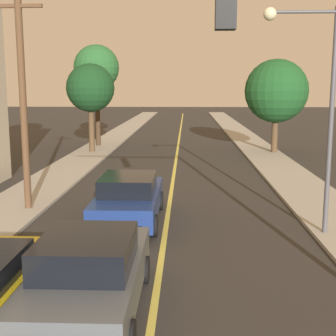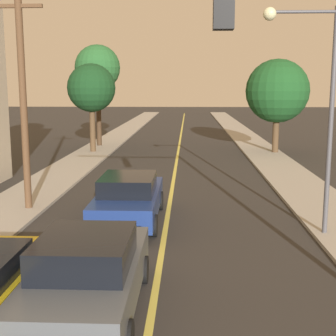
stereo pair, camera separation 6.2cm
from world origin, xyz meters
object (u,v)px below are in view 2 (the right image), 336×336
(streetlamp_right, at_px, (314,88))
(tree_left_far, at_px, (98,68))
(utility_pole_left, at_px, (23,97))
(tree_right_near, at_px, (277,91))
(tree_left_near, at_px, (91,88))
(car_near_lane_second, at_px, (129,198))
(car_near_lane_front, at_px, (88,274))

(streetlamp_right, height_order, tree_left_far, tree_left_far)
(utility_pole_left, bearing_deg, tree_right_near, 52.62)
(tree_left_near, bearing_deg, tree_right_near, 0.67)
(streetlamp_right, distance_m, utility_pole_left, 9.41)
(car_near_lane_second, relative_size, tree_left_near, 0.86)
(car_near_lane_second, distance_m, tree_left_far, 20.21)
(car_near_lane_second, relative_size, utility_pole_left, 0.66)
(tree_left_near, bearing_deg, streetlamp_right, -60.22)
(streetlamp_right, xyz_separation_m, tree_right_near, (2.19, 17.19, -0.23))
(tree_left_far, bearing_deg, streetlamp_right, -63.89)
(tree_right_near, bearing_deg, car_near_lane_front, -108.79)
(car_near_lane_front, height_order, streetlamp_right, streetlamp_right)
(tree_left_near, xyz_separation_m, tree_right_near, (11.95, 0.14, -0.18))
(car_near_lane_front, height_order, tree_left_far, tree_left_far)
(car_near_lane_front, relative_size, car_near_lane_second, 0.95)
(car_near_lane_front, xyz_separation_m, streetlamp_right, (5.36, 5.00, 3.48))
(streetlamp_right, bearing_deg, tree_left_near, 119.78)
(car_near_lane_front, bearing_deg, car_near_lane_second, 90.00)
(car_near_lane_front, distance_m, utility_pole_left, 8.91)
(utility_pole_left, bearing_deg, tree_left_far, 92.79)
(tree_left_near, bearing_deg, tree_left_far, 93.41)
(streetlamp_right, relative_size, tree_left_near, 1.11)
(car_near_lane_front, distance_m, tree_right_near, 23.67)
(tree_left_near, distance_m, tree_left_far, 3.54)
(streetlamp_right, height_order, tree_left_near, streetlamp_right)
(tree_left_far, bearing_deg, tree_left_near, -86.59)
(car_near_lane_second, bearing_deg, tree_left_far, 103.52)
(car_near_lane_second, distance_m, utility_pole_left, 5.05)
(car_near_lane_second, relative_size, tree_left_far, 0.68)
(utility_pole_left, distance_m, tree_left_far, 17.96)
(car_near_lane_second, xyz_separation_m, tree_right_near, (7.55, 15.97, 3.25))
(utility_pole_left, height_order, tree_right_near, utility_pole_left)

